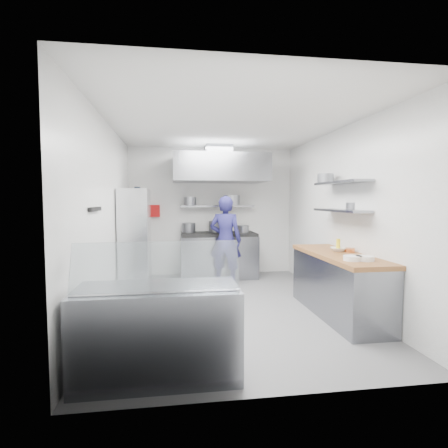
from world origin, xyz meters
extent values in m
plane|color=slate|center=(0.00, 0.00, 0.00)|extent=(5.00, 5.00, 0.00)
plane|color=silver|center=(0.00, 0.00, 2.80)|extent=(5.00, 5.00, 0.00)
cube|color=white|center=(0.00, 2.50, 1.40)|extent=(3.60, 2.80, 0.02)
cube|color=white|center=(0.00, -2.50, 1.40)|extent=(3.60, 2.80, 0.02)
cube|color=white|center=(-1.80, 0.00, 1.40)|extent=(2.80, 5.00, 0.02)
cube|color=white|center=(1.80, 0.00, 1.40)|extent=(2.80, 5.00, 0.02)
cube|color=gray|center=(0.10, 2.10, 0.45)|extent=(1.60, 0.80, 0.90)
cube|color=black|center=(0.10, 2.10, 0.93)|extent=(1.57, 0.78, 0.06)
cylinder|color=slate|center=(-0.52, 2.31, 1.06)|extent=(0.29, 0.29, 0.20)
cylinder|color=slate|center=(0.08, 2.28, 1.08)|extent=(0.34, 0.34, 0.24)
cylinder|color=slate|center=(0.61, 2.03, 1.04)|extent=(0.25, 0.25, 0.16)
cube|color=gray|center=(0.10, 2.34, 1.52)|extent=(1.60, 0.30, 0.04)
cylinder|color=slate|center=(-0.50, 2.16, 1.63)|extent=(0.26, 0.26, 0.18)
cylinder|color=slate|center=(0.40, 2.18, 1.65)|extent=(0.34, 0.34, 0.22)
cube|color=gray|center=(0.10, 1.93, 2.30)|extent=(1.90, 1.15, 0.55)
cube|color=slate|center=(0.10, 2.15, 2.68)|extent=(0.55, 0.55, 0.24)
cube|color=#AF0E0F|center=(-1.25, 2.44, 1.42)|extent=(0.22, 0.10, 0.26)
imported|color=#1A194B|center=(0.16, 1.49, 0.87)|extent=(0.74, 0.63, 1.74)
cube|color=silver|center=(-1.53, 1.11, 0.93)|extent=(0.50, 0.90, 1.85)
cube|color=white|center=(-1.53, 0.89, 0.80)|extent=(0.17, 0.21, 0.19)
cube|color=yellow|center=(-1.53, 1.27, 1.30)|extent=(0.14, 0.18, 0.16)
cylinder|color=black|center=(-1.48, 1.14, 1.80)|extent=(0.11, 0.11, 0.18)
cube|color=black|center=(-1.78, -0.90, 1.55)|extent=(0.04, 0.55, 0.05)
cube|color=gray|center=(1.48, -0.60, 0.42)|extent=(0.62, 2.00, 0.84)
cube|color=#9C5E30|center=(1.48, -0.60, 0.87)|extent=(0.65, 2.04, 0.06)
cylinder|color=white|center=(1.52, -1.22, 0.93)|extent=(0.22, 0.22, 0.06)
cylinder|color=white|center=(1.37, -1.19, 0.93)|extent=(0.23, 0.23, 0.06)
cylinder|color=#D9773D|center=(1.69, -0.52, 0.93)|extent=(0.14, 0.14, 0.06)
cylinder|color=yellow|center=(1.58, -0.38, 0.99)|extent=(0.06, 0.06, 0.18)
imported|color=white|center=(1.56, -0.42, 0.93)|extent=(0.30, 0.30, 0.06)
cube|color=gray|center=(1.64, -0.30, 1.50)|extent=(0.30, 1.30, 0.04)
cube|color=gray|center=(1.64, -0.30, 1.92)|extent=(0.30, 1.30, 0.04)
cylinder|color=slate|center=(1.82, -0.33, 1.57)|extent=(0.20, 0.20, 0.10)
cylinder|color=slate|center=(1.60, 0.14, 2.01)|extent=(0.26, 0.26, 0.14)
cube|color=gray|center=(-1.00, -2.00, 0.42)|extent=(1.50, 0.70, 0.85)
cube|color=silver|center=(-1.00, -2.12, 1.07)|extent=(1.47, 0.19, 0.42)
camera|label=1|loc=(-0.85, -5.25, 1.66)|focal=28.00mm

